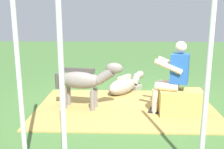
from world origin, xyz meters
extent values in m
plane|color=#426B33|center=(0.00, 0.00, 0.00)|extent=(24.00, 24.00, 0.00)
cube|color=#AD8C47|center=(0.01, 0.26, 0.01)|extent=(3.46, 2.28, 0.02)
cube|color=tan|center=(-0.98, 0.58, 0.24)|extent=(0.78, 0.41, 0.48)
cylinder|color=beige|center=(-0.71, 0.62, 0.55)|extent=(0.42, 0.26, 0.14)
cylinder|color=beige|center=(-0.52, 0.55, 0.24)|extent=(0.11, 0.11, 0.48)
cube|color=black|center=(-0.52, 0.55, 0.03)|extent=(0.24, 0.16, 0.06)
cylinder|color=beige|center=(-0.77, 0.43, 0.55)|extent=(0.42, 0.26, 0.14)
cylinder|color=beige|center=(-0.58, 0.36, 0.24)|extent=(0.11, 0.11, 0.48)
cube|color=black|center=(-0.58, 0.36, 0.03)|extent=(0.24, 0.16, 0.06)
cube|color=#2659B2|center=(-0.93, 0.58, 0.88)|extent=(0.37, 0.36, 0.52)
cylinder|color=beige|center=(-0.71, 0.68, 0.93)|extent=(0.50, 0.24, 0.26)
cylinder|color=beige|center=(-0.81, 0.38, 0.93)|extent=(0.50, 0.24, 0.26)
sphere|color=beige|center=(-0.93, 0.58, 1.26)|extent=(0.20, 0.20, 0.20)
ellipsoid|color=slate|center=(0.90, 0.31, 0.58)|extent=(0.88, 0.47, 0.34)
cylinder|color=slate|center=(0.60, 0.26, 0.21)|extent=(0.09, 0.09, 0.41)
cylinder|color=slate|center=(0.64, 0.46, 0.21)|extent=(0.09, 0.09, 0.41)
cylinder|color=slate|center=(1.15, 0.16, 0.21)|extent=(0.09, 0.09, 0.41)
cylinder|color=slate|center=(1.19, 0.35, 0.21)|extent=(0.09, 0.09, 0.41)
cylinder|color=slate|center=(0.41, 0.40, 0.68)|extent=(0.39, 0.24, 0.33)
ellipsoid|color=slate|center=(0.23, 0.43, 0.84)|extent=(0.34, 0.22, 0.20)
cube|color=#433D3A|center=(0.90, 0.31, 0.77)|extent=(0.60, 0.17, 0.08)
cylinder|color=#433D3A|center=(1.36, 0.22, 0.53)|extent=(0.07, 0.07, 0.30)
ellipsoid|color=gray|center=(0.07, -0.68, 0.18)|extent=(0.84, 0.95, 0.36)
cube|color=gray|center=(-0.25, -1.11, 0.05)|extent=(0.36, 0.37, 0.10)
cylinder|color=gray|center=(-0.26, -1.13, 0.24)|extent=(0.31, 0.34, 0.30)
ellipsoid|color=gray|center=(-0.37, -1.28, 0.32)|extent=(0.31, 0.34, 0.20)
cube|color=#B5A999|center=(0.02, -0.74, 0.38)|extent=(0.33, 0.40, 0.08)
cylinder|color=silver|center=(-0.80, 2.45, 1.22)|extent=(0.06, 0.06, 2.45)
cylinder|color=silver|center=(1.34, 2.12, 1.22)|extent=(0.06, 0.06, 2.45)
cylinder|color=silver|center=(0.73, 2.52, 1.22)|extent=(0.06, 0.06, 2.45)
camera|label=1|loc=(0.11, 5.18, 1.84)|focal=42.38mm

